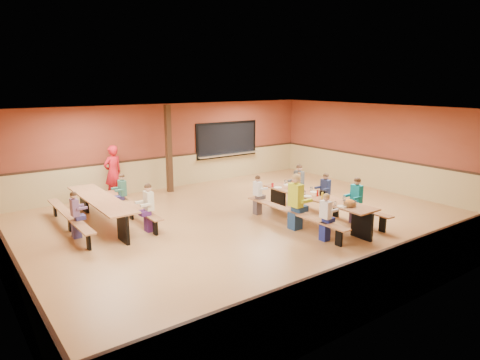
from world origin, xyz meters
TOP-DOWN VIEW (x-y plane):
  - ground at (0.00, 0.00)m, footprint 12.00×12.00m
  - room_envelope at (0.00, 0.00)m, footprint 12.04×10.04m
  - kitchen_pass_through at (2.60, 4.96)m, footprint 2.78×0.28m
  - structural_post at (-0.20, 4.40)m, footprint 0.18×0.18m
  - cafeteria_table_main at (1.46, -0.95)m, footprint 1.91×3.70m
  - cafeteria_table_second at (-3.32, 2.25)m, footprint 1.91×3.70m
  - seated_child_white_left at (0.64, -2.06)m, footprint 0.34×0.28m
  - seated_adult_yellow at (0.64, -1.02)m, footprint 0.48×0.39m
  - seated_child_grey_left at (0.64, 0.55)m, footprint 0.33×0.27m
  - seated_child_teal_right at (2.29, -1.63)m, footprint 0.39×0.32m
  - seated_child_navy_right at (2.29, -0.52)m, footprint 0.35×0.29m
  - seated_child_char_right at (2.29, 0.58)m, footprint 0.39×0.32m
  - seated_child_purple_sec at (-4.15, 1.65)m, footprint 0.34×0.28m
  - seated_child_green_sec at (-2.50, 2.83)m, footprint 0.35×0.29m
  - seated_child_tan_sec at (-2.50, 1.04)m, footprint 0.38×0.31m
  - standing_woman at (-2.13, 4.55)m, footprint 0.74×0.58m
  - punch_pitcher at (1.57, 0.02)m, footprint 0.16×0.16m
  - chip_bowl at (1.43, -2.12)m, footprint 0.32×0.32m
  - napkin_dispenser at (1.63, -1.02)m, footprint 0.10×0.14m
  - condiment_mustard at (1.38, -1.25)m, footprint 0.06×0.06m
  - condiment_ketchup at (1.46, -0.99)m, footprint 0.06×0.06m
  - table_paddle at (1.40, -0.35)m, footprint 0.16×0.16m
  - place_settings at (1.46, -0.95)m, footprint 0.65×3.30m

SIDE VIEW (x-z plane):
  - ground at x=0.00m, z-range 0.00..0.00m
  - cafeteria_table_main at x=1.46m, z-range 0.16..0.90m
  - cafeteria_table_second at x=-3.32m, z-range 0.16..0.90m
  - seated_child_grey_left at x=0.64m, z-range 0.00..1.12m
  - seated_child_purple_sec at x=-4.15m, z-range 0.00..1.15m
  - seated_child_white_left at x=0.64m, z-range 0.00..1.15m
  - seated_child_navy_right at x=2.29m, z-range 0.00..1.17m
  - seated_child_green_sec at x=-2.50m, z-range 0.00..1.18m
  - seated_child_tan_sec at x=-2.50m, z-range 0.00..1.24m
  - seated_child_teal_right at x=2.29m, z-range 0.00..1.25m
  - seated_child_char_right at x=2.29m, z-range 0.00..1.25m
  - room_envelope at x=0.00m, z-range -0.82..2.20m
  - seated_adult_yellow at x=0.64m, z-range 0.00..1.44m
  - place_settings at x=1.46m, z-range 0.74..0.85m
  - napkin_dispenser at x=1.63m, z-range 0.74..0.87m
  - chip_bowl at x=1.43m, z-range 0.74..0.89m
  - condiment_mustard at x=1.38m, z-range 0.74..0.91m
  - condiment_ketchup at x=1.46m, z-range 0.74..0.91m
  - punch_pitcher at x=1.57m, z-range 0.74..0.96m
  - table_paddle at x=1.40m, z-range 0.60..1.16m
  - standing_woman at x=-2.13m, z-range 0.00..1.78m
  - kitchen_pass_through at x=2.60m, z-range 0.80..2.18m
  - structural_post at x=-0.20m, z-range 0.00..3.00m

